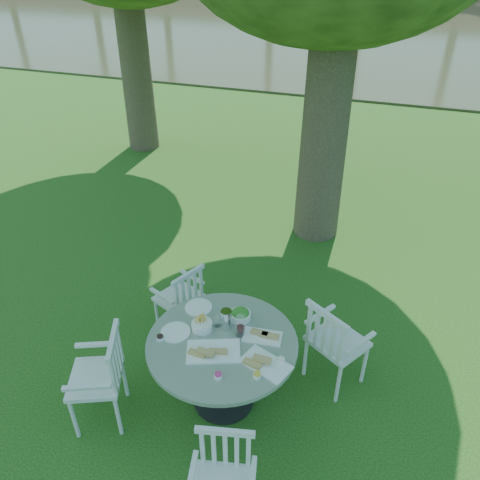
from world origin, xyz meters
name	(u,v)px	position (x,y,z in m)	size (l,w,h in m)	color
ground	(234,310)	(0.00, 0.00, 0.00)	(140.00, 140.00, 0.00)	#123A0C
table	(222,354)	(0.34, -1.22, 0.60)	(1.30, 1.30, 0.75)	black
chair_ne	(331,341)	(1.20, -0.70, 0.56)	(0.64, 0.63, 0.94)	silver
chair_nw	(183,296)	(-0.38, -0.50, 0.49)	(0.53, 0.54, 0.84)	silver
chair_sw	(105,372)	(-0.55, -1.69, 0.55)	(0.59, 0.61, 0.93)	silver
chair_se	(224,473)	(0.71, -2.16, 0.49)	(0.50, 0.48, 0.83)	silver
tableware	(224,331)	(0.32, -1.14, 0.79)	(1.20, 0.86, 0.21)	white
river	(388,26)	(0.00, 23.00, 0.00)	(100.00, 28.00, 0.12)	#343720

